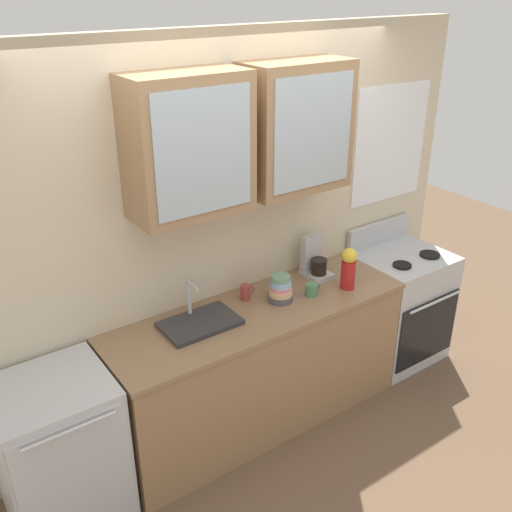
{
  "coord_description": "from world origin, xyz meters",
  "views": [
    {
      "loc": [
        -1.85,
        -2.59,
        2.8
      ],
      "look_at": [
        -0.02,
        0.0,
        1.27
      ],
      "focal_mm": 40.79,
      "sensor_mm": 36.0,
      "label": 1
    }
  ],
  "objects_px": {
    "vase": "(348,268)",
    "dishwasher": "(60,452)",
    "sink_faucet": "(199,322)",
    "bowl_stack": "(281,289)",
    "coffee_maker": "(315,261)",
    "stove_range": "(398,305)",
    "cup_near_sink": "(246,292)",
    "cup_near_bowls": "(312,290)"
  },
  "relations": [
    {
      "from": "stove_range",
      "to": "dishwasher",
      "type": "height_order",
      "value": "stove_range"
    },
    {
      "from": "sink_faucet",
      "to": "bowl_stack",
      "type": "xyz_separation_m",
      "value": [
        0.58,
        -0.04,
        0.06
      ]
    },
    {
      "from": "sink_faucet",
      "to": "vase",
      "type": "distance_m",
      "value": 1.08
    },
    {
      "from": "bowl_stack",
      "to": "cup_near_sink",
      "type": "distance_m",
      "value": 0.23
    },
    {
      "from": "cup_near_sink",
      "to": "vase",
      "type": "bearing_deg",
      "value": -22.56
    },
    {
      "from": "stove_range",
      "to": "dishwasher",
      "type": "bearing_deg",
      "value": -179.91
    },
    {
      "from": "cup_near_sink",
      "to": "coffee_maker",
      "type": "height_order",
      "value": "coffee_maker"
    },
    {
      "from": "bowl_stack",
      "to": "cup_near_bowls",
      "type": "height_order",
      "value": "bowl_stack"
    },
    {
      "from": "stove_range",
      "to": "bowl_stack",
      "type": "bearing_deg",
      "value": 179.4
    },
    {
      "from": "vase",
      "to": "coffee_maker",
      "type": "height_order",
      "value": "vase"
    },
    {
      "from": "vase",
      "to": "coffee_maker",
      "type": "xyz_separation_m",
      "value": [
        -0.06,
        0.28,
        -0.04
      ]
    },
    {
      "from": "bowl_stack",
      "to": "vase",
      "type": "height_order",
      "value": "vase"
    },
    {
      "from": "stove_range",
      "to": "sink_faucet",
      "type": "bearing_deg",
      "value": 178.22
    },
    {
      "from": "cup_near_bowls",
      "to": "coffee_maker",
      "type": "bearing_deg",
      "value": 46.34
    },
    {
      "from": "bowl_stack",
      "to": "cup_near_sink",
      "type": "bearing_deg",
      "value": 141.01
    },
    {
      "from": "sink_faucet",
      "to": "dishwasher",
      "type": "xyz_separation_m",
      "value": [
        -0.94,
        -0.06,
        -0.46
      ]
    },
    {
      "from": "bowl_stack",
      "to": "dishwasher",
      "type": "xyz_separation_m",
      "value": [
        -1.53,
        -0.02,
        -0.52
      ]
    },
    {
      "from": "cup_near_bowls",
      "to": "coffee_maker",
      "type": "relative_size",
      "value": 0.4
    },
    {
      "from": "vase",
      "to": "dishwasher",
      "type": "xyz_separation_m",
      "value": [
        -2.0,
        0.11,
        -0.6
      ]
    },
    {
      "from": "dishwasher",
      "to": "coffee_maker",
      "type": "xyz_separation_m",
      "value": [
        1.94,
        0.17,
        0.55
      ]
    },
    {
      "from": "sink_faucet",
      "to": "cup_near_bowls",
      "type": "bearing_deg",
      "value": -7.94
    },
    {
      "from": "stove_range",
      "to": "coffee_maker",
      "type": "xyz_separation_m",
      "value": [
        -0.76,
        0.16,
        0.54
      ]
    },
    {
      "from": "sink_faucet",
      "to": "coffee_maker",
      "type": "relative_size",
      "value": 1.6
    },
    {
      "from": "sink_faucet",
      "to": "bowl_stack",
      "type": "bearing_deg",
      "value": -4.17
    },
    {
      "from": "cup_near_bowls",
      "to": "dishwasher",
      "type": "bearing_deg",
      "value": 178.3
    },
    {
      "from": "bowl_stack",
      "to": "cup_near_bowls",
      "type": "bearing_deg",
      "value": -18.13
    },
    {
      "from": "bowl_stack",
      "to": "coffee_maker",
      "type": "height_order",
      "value": "coffee_maker"
    },
    {
      "from": "bowl_stack",
      "to": "coffee_maker",
      "type": "bearing_deg",
      "value": 19.75
    },
    {
      "from": "coffee_maker",
      "to": "bowl_stack",
      "type": "bearing_deg",
      "value": -160.25
    },
    {
      "from": "cup_near_sink",
      "to": "coffee_maker",
      "type": "distance_m",
      "value": 0.59
    },
    {
      "from": "stove_range",
      "to": "sink_faucet",
      "type": "distance_m",
      "value": 1.82
    },
    {
      "from": "stove_range",
      "to": "coffee_maker",
      "type": "relative_size",
      "value": 3.68
    },
    {
      "from": "bowl_stack",
      "to": "vase",
      "type": "bearing_deg",
      "value": -15.03
    },
    {
      "from": "stove_range",
      "to": "dishwasher",
      "type": "distance_m",
      "value": 2.7
    },
    {
      "from": "cup_near_bowls",
      "to": "sink_faucet",
      "type": "bearing_deg",
      "value": 172.06
    },
    {
      "from": "cup_near_bowls",
      "to": "coffee_maker",
      "type": "distance_m",
      "value": 0.31
    },
    {
      "from": "sink_faucet",
      "to": "bowl_stack",
      "type": "height_order",
      "value": "sink_faucet"
    },
    {
      "from": "vase",
      "to": "cup_near_bowls",
      "type": "distance_m",
      "value": 0.29
    },
    {
      "from": "sink_faucet",
      "to": "cup_near_sink",
      "type": "relative_size",
      "value": 4.5
    },
    {
      "from": "bowl_stack",
      "to": "vase",
      "type": "relative_size",
      "value": 0.61
    },
    {
      "from": "sink_faucet",
      "to": "vase",
      "type": "height_order",
      "value": "vase"
    },
    {
      "from": "vase",
      "to": "dishwasher",
      "type": "relative_size",
      "value": 0.33
    }
  ]
}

